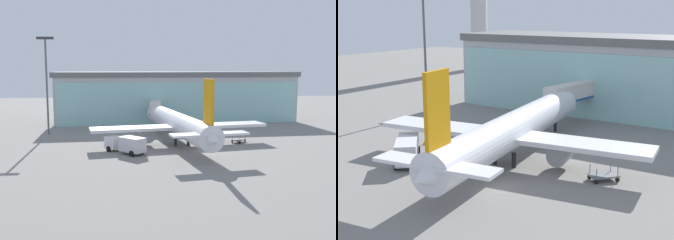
# 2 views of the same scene
# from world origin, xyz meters

# --- Properties ---
(ground) EXTENTS (240.00, 240.00, 0.00)m
(ground) POSITION_xyz_m (0.00, 0.00, 0.00)
(ground) COLOR gray
(terminal_building) EXTENTS (59.47, 17.78, 12.14)m
(terminal_building) POSITION_xyz_m (0.01, 38.14, 6.07)
(terminal_building) COLOR #B2B2B2
(terminal_building) RESTS_ON ground
(jet_bridge) EXTENTS (3.79, 13.23, 5.85)m
(jet_bridge) POSITION_xyz_m (-5.61, 27.93, 4.47)
(jet_bridge) COLOR beige
(jet_bridge) RESTS_ON ground
(apron_light_mast) EXTENTS (3.20, 0.40, 19.02)m
(apron_light_mast) POSITION_xyz_m (-27.50, 19.46, 11.26)
(apron_light_mast) COLOR #59595E
(apron_light_mast) RESTS_ON ground
(airplane) EXTENTS (30.67, 36.21, 11.59)m
(airplane) POSITION_xyz_m (-3.09, 7.77, 3.43)
(airplane) COLOR silver
(airplane) RESTS_ON ground
(catering_truck) EXTENTS (6.62, 6.81, 2.65)m
(catering_truck) POSITION_xyz_m (-12.11, 0.80, 1.47)
(catering_truck) COLOR silver
(catering_truck) RESTS_ON ground
(baggage_cart) EXTENTS (3.01, 3.18, 1.50)m
(baggage_cart) POSITION_xyz_m (7.63, 7.82, 0.50)
(baggage_cart) COLOR slate
(baggage_cart) RESTS_ON ground
(safety_cone_nose) EXTENTS (0.36, 0.36, 0.55)m
(safety_cone_nose) POSITION_xyz_m (-3.78, -0.04, 0.28)
(safety_cone_nose) COLOR orange
(safety_cone_nose) RESTS_ON ground
(safety_cone_wingtip) EXTENTS (0.36, 0.36, 0.55)m
(safety_cone_wingtip) POSITION_xyz_m (-15.34, 6.57, 0.28)
(safety_cone_wingtip) COLOR orange
(safety_cone_wingtip) RESTS_ON ground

